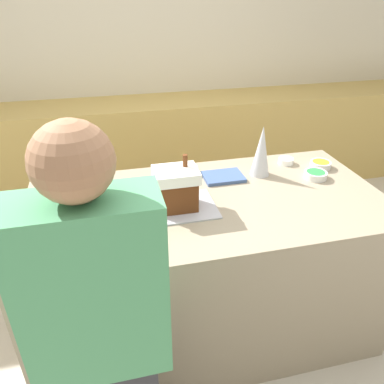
{
  "coord_description": "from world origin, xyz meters",
  "views": [
    {
      "loc": [
        -0.48,
        -1.62,
        1.89
      ],
      "look_at": [
        -0.09,
        0.0,
        0.97
      ],
      "focal_mm": 35.0,
      "sensor_mm": 36.0,
      "label": 1
    }
  ],
  "objects_px": {
    "candy_bowl_behind_tray": "(132,187)",
    "candy_bowl_near_tray_right": "(320,164)",
    "candy_bowl_beside_tree": "(286,161)",
    "candy_bowl_center_rear": "(75,213)",
    "baking_tray": "(177,207)",
    "candy_bowl_front_corner": "(79,189)",
    "candy_bowl_far_left": "(186,169)",
    "decorative_tree": "(261,151)",
    "cookbook": "(223,177)",
    "gingerbread_house": "(176,188)",
    "person": "(104,348)",
    "candy_bowl_near_tray_left": "(316,175)"
  },
  "relations": [
    {
      "from": "decorative_tree",
      "to": "candy_bowl_center_rear",
      "type": "bearing_deg",
      "value": -167.41
    },
    {
      "from": "decorative_tree",
      "to": "cookbook",
      "type": "distance_m",
      "value": 0.26
    },
    {
      "from": "decorative_tree",
      "to": "cookbook",
      "type": "height_order",
      "value": "decorative_tree"
    },
    {
      "from": "candy_bowl_near_tray_left",
      "to": "candy_bowl_front_corner",
      "type": "xyz_separation_m",
      "value": [
        -1.33,
        0.12,
        0.01
      ]
    },
    {
      "from": "baking_tray",
      "to": "candy_bowl_front_corner",
      "type": "distance_m",
      "value": 0.55
    },
    {
      "from": "candy_bowl_near_tray_right",
      "to": "candy_bowl_near_tray_left",
      "type": "bearing_deg",
      "value": -130.28
    },
    {
      "from": "person",
      "to": "candy_bowl_near_tray_right",
      "type": "bearing_deg",
      "value": 35.65
    },
    {
      "from": "candy_bowl_center_rear",
      "to": "cookbook",
      "type": "xyz_separation_m",
      "value": [
        0.82,
        0.23,
        -0.02
      ]
    },
    {
      "from": "candy_bowl_behind_tray",
      "to": "candy_bowl_near_tray_right",
      "type": "bearing_deg",
      "value": 1.84
    },
    {
      "from": "gingerbread_house",
      "to": "candy_bowl_behind_tray",
      "type": "xyz_separation_m",
      "value": [
        -0.2,
        0.22,
        -0.09
      ]
    },
    {
      "from": "candy_bowl_beside_tree",
      "to": "person",
      "type": "xyz_separation_m",
      "value": [
        -1.16,
        -1.07,
        -0.09
      ]
    },
    {
      "from": "gingerbread_house",
      "to": "person",
      "type": "distance_m",
      "value": 0.82
    },
    {
      "from": "candy_bowl_behind_tray",
      "to": "candy_bowl_front_corner",
      "type": "height_order",
      "value": "candy_bowl_front_corner"
    },
    {
      "from": "gingerbread_house",
      "to": "candy_bowl_front_corner",
      "type": "bearing_deg",
      "value": 151.1
    },
    {
      "from": "baking_tray",
      "to": "candy_bowl_front_corner",
      "type": "height_order",
      "value": "candy_bowl_front_corner"
    },
    {
      "from": "cookbook",
      "to": "candy_bowl_far_left",
      "type": "bearing_deg",
      "value": 148.87
    },
    {
      "from": "candy_bowl_near_tray_right",
      "to": "candy_bowl_near_tray_left",
      "type": "xyz_separation_m",
      "value": [
        -0.1,
        -0.12,
        0.0
      ]
    },
    {
      "from": "candy_bowl_center_rear",
      "to": "candy_bowl_far_left",
      "type": "bearing_deg",
      "value": 29.26
    },
    {
      "from": "candy_bowl_behind_tray",
      "to": "cookbook",
      "type": "distance_m",
      "value": 0.53
    },
    {
      "from": "baking_tray",
      "to": "gingerbread_house",
      "type": "relative_size",
      "value": 1.47
    },
    {
      "from": "candy_bowl_center_rear",
      "to": "person",
      "type": "height_order",
      "value": "person"
    },
    {
      "from": "candy_bowl_beside_tree",
      "to": "person",
      "type": "distance_m",
      "value": 1.58
    },
    {
      "from": "candy_bowl_center_rear",
      "to": "baking_tray",
      "type": "bearing_deg",
      "value": -3.36
    },
    {
      "from": "candy_bowl_center_rear",
      "to": "candy_bowl_beside_tree",
      "type": "bearing_deg",
      "value": 14.91
    },
    {
      "from": "candy_bowl_front_corner",
      "to": "candy_bowl_behind_tray",
      "type": "bearing_deg",
      "value": -8.08
    },
    {
      "from": "candy_bowl_near_tray_left",
      "to": "cookbook",
      "type": "relative_size",
      "value": 0.57
    },
    {
      "from": "decorative_tree",
      "to": "candy_bowl_behind_tray",
      "type": "distance_m",
      "value": 0.76
    },
    {
      "from": "candy_bowl_beside_tree",
      "to": "candy_bowl_center_rear",
      "type": "bearing_deg",
      "value": -165.09
    },
    {
      "from": "baking_tray",
      "to": "candy_bowl_beside_tree",
      "type": "distance_m",
      "value": 0.85
    },
    {
      "from": "candy_bowl_behind_tray",
      "to": "candy_bowl_beside_tree",
      "type": "xyz_separation_m",
      "value": [
        0.97,
        0.14,
        -0.01
      ]
    },
    {
      "from": "person",
      "to": "candy_bowl_front_corner",
      "type": "bearing_deg",
      "value": 95.28
    },
    {
      "from": "decorative_tree",
      "to": "person",
      "type": "height_order",
      "value": "person"
    },
    {
      "from": "cookbook",
      "to": "candy_bowl_near_tray_right",
      "type": "bearing_deg",
      "value": -0.09
    },
    {
      "from": "candy_bowl_far_left",
      "to": "candy_bowl_beside_tree",
      "type": "relative_size",
      "value": 1.47
    },
    {
      "from": "decorative_tree",
      "to": "baking_tray",
      "type": "bearing_deg",
      "value": -154.64
    },
    {
      "from": "decorative_tree",
      "to": "candy_bowl_beside_tree",
      "type": "bearing_deg",
      "value": 25.21
    },
    {
      "from": "candy_bowl_front_corner",
      "to": "candy_bowl_center_rear",
      "type": "bearing_deg",
      "value": -93.25
    },
    {
      "from": "candy_bowl_center_rear",
      "to": "person",
      "type": "bearing_deg",
      "value": -81.99
    },
    {
      "from": "baking_tray",
      "to": "candy_bowl_near_tray_right",
      "type": "bearing_deg",
      "value": 15.36
    },
    {
      "from": "candy_bowl_near_tray_right",
      "to": "candy_bowl_front_corner",
      "type": "bearing_deg",
      "value": 179.88
    },
    {
      "from": "candy_bowl_near_tray_left",
      "to": "person",
      "type": "distance_m",
      "value": 1.5
    },
    {
      "from": "decorative_tree",
      "to": "candy_bowl_far_left",
      "type": "xyz_separation_m",
      "value": [
        -0.42,
        0.12,
        -0.13
      ]
    },
    {
      "from": "candy_bowl_center_rear",
      "to": "candy_bowl_beside_tree",
      "type": "height_order",
      "value": "candy_bowl_center_rear"
    },
    {
      "from": "candy_bowl_near_tray_right",
      "to": "candy_bowl_center_rear",
      "type": "relative_size",
      "value": 1.14
    },
    {
      "from": "candy_bowl_far_left",
      "to": "candy_bowl_front_corner",
      "type": "bearing_deg",
      "value": -169.33
    },
    {
      "from": "candy_bowl_far_left",
      "to": "baking_tray",
      "type": "bearing_deg",
      "value": -109.56
    },
    {
      "from": "baking_tray",
      "to": "candy_bowl_center_rear",
      "type": "xyz_separation_m",
      "value": [
        -0.49,
        0.03,
        0.02
      ]
    },
    {
      "from": "gingerbread_house",
      "to": "candy_bowl_behind_tray",
      "type": "bearing_deg",
      "value": 131.39
    },
    {
      "from": "candy_bowl_behind_tray",
      "to": "person",
      "type": "distance_m",
      "value": 0.95
    },
    {
      "from": "candy_bowl_front_corner",
      "to": "candy_bowl_beside_tree",
      "type": "bearing_deg",
      "value": 4.62
    }
  ]
}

